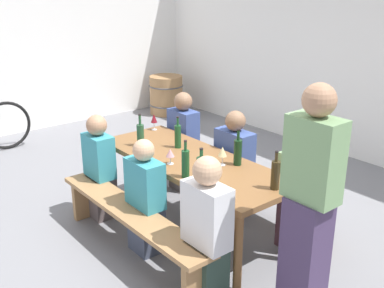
{
  "coord_description": "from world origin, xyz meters",
  "views": [
    {
      "loc": [
        3.13,
        -2.55,
        2.34
      ],
      "look_at": [
        0.0,
        0.0,
        0.9
      ],
      "focal_mm": 43.36,
      "sensor_mm": 36.0,
      "label": 1
    }
  ],
  "objects_px": {
    "wine_glass_0": "(154,119)",
    "seated_guest_near_0": "(100,169)",
    "seated_guest_far_1": "(234,167)",
    "standing_host": "(309,213)",
    "wine_bottle_4": "(201,170)",
    "seated_guest_near_2": "(206,232)",
    "wine_glass_3": "(170,153)",
    "seated_guest_far_0": "(183,143)",
    "seated_guest_near_1": "(145,200)",
    "bench_far": "(243,179)",
    "wine_bottle_1": "(185,163)",
    "tasting_table": "(192,167)",
    "wine_bottle_0": "(178,136)",
    "bench_near": "(131,219)",
    "wine_glass_1": "(222,152)",
    "wine_bottle_5": "(140,135)",
    "seated_guest_far_2": "(298,196)",
    "wine_bottle_2": "(275,174)",
    "wine_barrel": "(166,95)",
    "wine_glass_2": "(207,166)",
    "wine_bottle_3": "(238,152)"
  },
  "relations": [
    {
      "from": "tasting_table",
      "to": "seated_guest_near_0",
      "type": "distance_m",
      "value": 0.99
    },
    {
      "from": "bench_near",
      "to": "wine_bottle_2",
      "type": "bearing_deg",
      "value": 40.74
    },
    {
      "from": "wine_glass_3",
      "to": "seated_guest_far_1",
      "type": "distance_m",
      "value": 0.84
    },
    {
      "from": "bench_near",
      "to": "wine_bottle_1",
      "type": "relative_size",
      "value": 6.02
    },
    {
      "from": "bench_far",
      "to": "wine_bottle_1",
      "type": "xyz_separation_m",
      "value": [
        0.29,
        -1.0,
        0.52
      ]
    },
    {
      "from": "bench_near",
      "to": "seated_guest_far_2",
      "type": "xyz_separation_m",
      "value": [
        0.83,
        1.24,
        0.16
      ]
    },
    {
      "from": "bench_near",
      "to": "wine_glass_0",
      "type": "xyz_separation_m",
      "value": [
        -0.96,
        0.93,
        0.52
      ]
    },
    {
      "from": "wine_glass_1",
      "to": "wine_bottle_5",
      "type": "bearing_deg",
      "value": -162.2
    },
    {
      "from": "wine_glass_2",
      "to": "seated_guest_far_1",
      "type": "relative_size",
      "value": 0.13
    },
    {
      "from": "wine_glass_1",
      "to": "seated_guest_far_2",
      "type": "height_order",
      "value": "seated_guest_far_2"
    },
    {
      "from": "wine_glass_0",
      "to": "wine_bottle_1",
      "type": "bearing_deg",
      "value": -23.53
    },
    {
      "from": "wine_bottle_0",
      "to": "wine_bottle_4",
      "type": "xyz_separation_m",
      "value": [
        0.82,
        -0.39,
        0.0
      ]
    },
    {
      "from": "wine_barrel",
      "to": "seated_guest_far_0",
      "type": "bearing_deg",
      "value": -32.64
    },
    {
      "from": "wine_bottle_2",
      "to": "seated_guest_near_2",
      "type": "xyz_separation_m",
      "value": [
        -0.09,
        -0.65,
        -0.32
      ]
    },
    {
      "from": "wine_bottle_4",
      "to": "seated_guest_near_2",
      "type": "bearing_deg",
      "value": -34.68
    },
    {
      "from": "seated_guest_near_1",
      "to": "seated_guest_far_1",
      "type": "relative_size",
      "value": 0.95
    },
    {
      "from": "tasting_table",
      "to": "wine_bottle_0",
      "type": "height_order",
      "value": "wine_bottle_0"
    },
    {
      "from": "bench_near",
      "to": "wine_bottle_1",
      "type": "bearing_deg",
      "value": 53.08
    },
    {
      "from": "seated_guest_near_1",
      "to": "seated_guest_near_2",
      "type": "xyz_separation_m",
      "value": [
        0.82,
        0.0,
        0.06
      ]
    },
    {
      "from": "wine_bottle_3",
      "to": "seated_guest_near_1",
      "type": "xyz_separation_m",
      "value": [
        -0.35,
        -0.78,
        -0.37
      ]
    },
    {
      "from": "seated_guest_far_1",
      "to": "standing_host",
      "type": "distance_m",
      "value": 1.68
    },
    {
      "from": "wine_bottle_1",
      "to": "wine_glass_1",
      "type": "relative_size",
      "value": 1.87
    },
    {
      "from": "seated_guest_near_1",
      "to": "seated_guest_far_0",
      "type": "xyz_separation_m",
      "value": [
        -0.84,
        1.09,
        0.05
      ]
    },
    {
      "from": "wine_bottle_5",
      "to": "wine_glass_3",
      "type": "xyz_separation_m",
      "value": [
        0.58,
        -0.06,
        -0.02
      ]
    },
    {
      "from": "wine_glass_0",
      "to": "seated_guest_far_2",
      "type": "xyz_separation_m",
      "value": [
        1.79,
        0.31,
        -0.36
      ]
    },
    {
      "from": "bench_near",
      "to": "wine_bottle_2",
      "type": "height_order",
      "value": "wine_bottle_2"
    },
    {
      "from": "seated_guest_near_2",
      "to": "seated_guest_far_1",
      "type": "bearing_deg",
      "value": 37.3
    },
    {
      "from": "seated_guest_far_0",
      "to": "seated_guest_far_1",
      "type": "distance_m",
      "value": 0.83
    },
    {
      "from": "wine_glass_0",
      "to": "wine_glass_1",
      "type": "distance_m",
      "value": 1.25
    },
    {
      "from": "bench_far",
      "to": "seated_guest_far_1",
      "type": "distance_m",
      "value": 0.23
    },
    {
      "from": "wine_bottle_1",
      "to": "seated_guest_far_0",
      "type": "height_order",
      "value": "seated_guest_far_0"
    },
    {
      "from": "wine_glass_2",
      "to": "wine_bottle_2",
      "type": "bearing_deg",
      "value": 27.27
    },
    {
      "from": "bench_near",
      "to": "wine_bottle_3",
      "type": "bearing_deg",
      "value": 68.33
    },
    {
      "from": "wine_bottle_1",
      "to": "seated_guest_far_1",
      "type": "distance_m",
      "value": 0.96
    },
    {
      "from": "tasting_table",
      "to": "wine_glass_3",
      "type": "height_order",
      "value": "wine_glass_3"
    },
    {
      "from": "wine_bottle_2",
      "to": "wine_bottle_5",
      "type": "bearing_deg",
      "value": -169.86
    },
    {
      "from": "wine_bottle_0",
      "to": "wine_bottle_3",
      "type": "xyz_separation_m",
      "value": [
        0.7,
        0.14,
        0.0
      ]
    },
    {
      "from": "seated_guest_near_0",
      "to": "seated_guest_far_1",
      "type": "xyz_separation_m",
      "value": [
        0.82,
        1.09,
        0.0
      ]
    },
    {
      "from": "seated_guest_near_2",
      "to": "seated_guest_far_0",
      "type": "height_order",
      "value": "seated_guest_near_2"
    },
    {
      "from": "wine_bottle_5",
      "to": "wine_glass_1",
      "type": "height_order",
      "value": "wine_bottle_5"
    },
    {
      "from": "wine_bottle_0",
      "to": "wine_glass_3",
      "type": "height_order",
      "value": "wine_bottle_0"
    },
    {
      "from": "wine_glass_3",
      "to": "standing_host",
      "type": "relative_size",
      "value": 0.08
    },
    {
      "from": "wine_bottle_0",
      "to": "tasting_table",
      "type": "bearing_deg",
      "value": -15.21
    },
    {
      "from": "wine_glass_0",
      "to": "seated_guest_near_0",
      "type": "bearing_deg",
      "value": -79.31
    },
    {
      "from": "seated_guest_near_0",
      "to": "seated_guest_far_1",
      "type": "bearing_deg",
      "value": -37.04
    },
    {
      "from": "seated_guest_far_2",
      "to": "wine_barrel",
      "type": "distance_m",
      "value": 4.74
    },
    {
      "from": "seated_guest_far_2",
      "to": "standing_host",
      "type": "xyz_separation_m",
      "value": [
        0.65,
        -0.74,
        0.34
      ]
    },
    {
      "from": "wine_bottle_4",
      "to": "wine_glass_2",
      "type": "distance_m",
      "value": 0.16
    },
    {
      "from": "seated_guest_far_0",
      "to": "seated_guest_near_1",
      "type": "bearing_deg",
      "value": 37.71
    },
    {
      "from": "wine_glass_0",
      "to": "seated_guest_near_0",
      "type": "height_order",
      "value": "seated_guest_near_0"
    }
  ]
}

